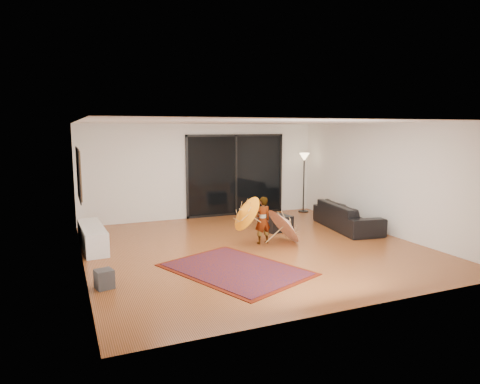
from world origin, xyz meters
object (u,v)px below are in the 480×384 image
media_console (92,237)px  sofa (347,216)px  child (263,220)px  ottoman (275,223)px

media_console → sofa: 6.23m
media_console → child: size_ratio=1.67×
sofa → child: bearing=108.4°
media_console → ottoman: size_ratio=2.70×
media_console → ottoman: 4.42m
media_console → sofa: (6.20, -0.64, 0.08)m
ottoman → sofa: bearing=-17.9°
media_console → child: child is taller
ottoman → child: child is taller
ottoman → child: size_ratio=0.62×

